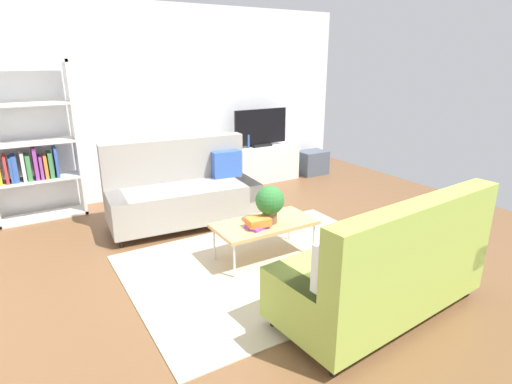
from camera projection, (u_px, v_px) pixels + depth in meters
name	position (u px, v px, depth m)	size (l,w,h in m)	color
ground_plane	(258.00, 253.00, 4.67)	(7.68, 7.68, 0.00)	brown
wall_far	(166.00, 102.00, 6.51)	(6.40, 0.12, 2.90)	silver
area_rug	(270.00, 265.00, 4.39)	(2.90, 2.20, 0.01)	beige
couch_beige	(183.00, 191.00, 5.42)	(1.96, 0.99, 1.10)	gray
couch_green	(385.00, 268.00, 3.43)	(1.96, 0.99, 1.10)	#A3BC4C
coffee_table	(265.00, 225.00, 4.46)	(1.10, 0.56, 0.42)	tan
tv_console	(260.00, 164.00, 7.33)	(1.40, 0.44, 0.64)	silver
tv	(261.00, 128.00, 7.12)	(1.00, 0.20, 0.64)	black
bookshelf	(31.00, 149.00, 5.42)	(1.10, 0.36, 2.10)	white
storage_trunk	(312.00, 162.00, 7.82)	(0.52, 0.40, 0.44)	#4C5666
potted_plant	(270.00, 202.00, 4.38)	(0.31, 0.31, 0.41)	brown
table_book_0	(258.00, 226.00, 4.31)	(0.24, 0.18, 0.03)	purple
table_book_1	(258.00, 223.00, 4.30)	(0.24, 0.18, 0.04)	orange
table_book_2	(258.00, 220.00, 4.29)	(0.24, 0.18, 0.04)	orange
vase_0	(229.00, 144.00, 6.96)	(0.11, 0.11, 0.16)	silver
vase_1	(238.00, 143.00, 7.04)	(0.09, 0.09, 0.18)	silver
bottle_0	(248.00, 141.00, 7.03)	(0.04, 0.04, 0.23)	#3359B2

